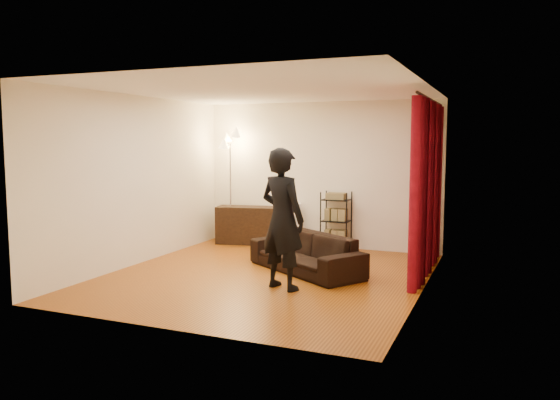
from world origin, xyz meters
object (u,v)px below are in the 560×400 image
at_px(storage_boxes, 293,225).
at_px(floor_lamp, 230,188).
at_px(sofa, 306,253).
at_px(wire_shelf, 336,221).
at_px(media_cabinet, 249,225).
at_px(person, 282,219).

bearing_deg(storage_boxes, floor_lamp, -173.10).
bearing_deg(floor_lamp, storage_boxes, 6.90).
distance_m(sofa, wire_shelf, 1.81).
xyz_separation_m(sofa, floor_lamp, (-2.16, 1.68, 0.79)).
xyz_separation_m(media_cabinet, floor_lamp, (-0.37, -0.07, 0.72)).
relative_size(media_cabinet, storage_boxes, 1.51).
relative_size(person, floor_lamp, 0.88).
distance_m(person, wire_shelf, 2.86).
xyz_separation_m(sofa, storage_boxes, (-0.92, 1.83, 0.12)).
height_order(storage_boxes, wire_shelf, wire_shelf).
bearing_deg(storage_boxes, person, -71.48).
xyz_separation_m(person, floor_lamp, (-2.20, 2.71, 0.13)).
bearing_deg(media_cabinet, storage_boxes, -5.67).
distance_m(media_cabinet, wire_shelf, 1.74).
bearing_deg(wire_shelf, sofa, -93.87).
xyz_separation_m(person, media_cabinet, (-1.83, 2.78, -0.59)).
relative_size(sofa, wire_shelf, 1.86).
distance_m(storage_boxes, wire_shelf, 0.87).
distance_m(sofa, floor_lamp, 2.85).
height_order(sofa, floor_lamp, floor_lamp).
height_order(wire_shelf, floor_lamp, floor_lamp).
distance_m(sofa, media_cabinet, 2.50).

